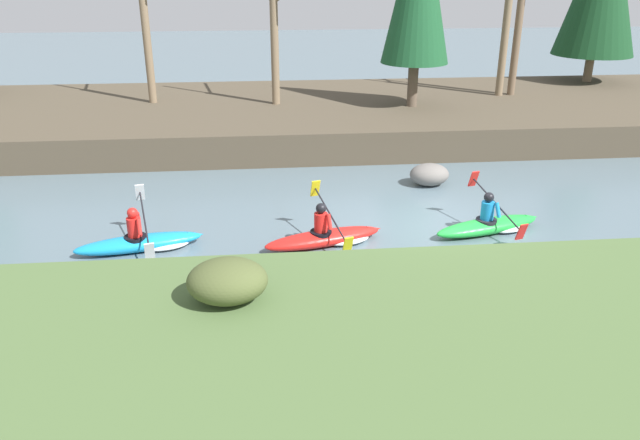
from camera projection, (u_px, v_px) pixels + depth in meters
name	position (u px, v px, depth m)	size (l,w,h in m)	color
ground_plane	(424.00, 226.00, 14.83)	(90.00, 90.00, 0.00)	slate
riverbank_near	(536.00, 380.00, 8.90)	(44.00, 7.74, 0.65)	#4C6638
riverbank_far	(362.00, 115.00, 23.26)	(44.00, 9.12, 1.02)	#4C4233
bare_tree_upstream	(146.00, 22.00, 21.87)	(3.29, 3.25, 5.95)	#7A664C
bare_tree_mid_upstream	(275.00, 39.00, 21.83)	(2.70, 2.67, 4.82)	#7A664C
bare_tree_mid_downstream	(508.00, 7.00, 22.90)	(3.78, 3.73, 6.87)	#7A664C
bare_tree_downstream	(519.00, 22.00, 23.21)	(3.19, 3.15, 5.74)	brown
shrub_clump_nearest	(227.00, 281.00, 10.21)	(1.33, 1.11, 0.72)	#4C562D
kayaker_lead	(492.00, 224.00, 14.45)	(2.77, 2.03, 1.20)	green
kayaker_middle	(328.00, 236.00, 13.82)	(2.77, 2.04, 1.20)	red
kayaker_trailing	(144.00, 241.00, 13.57)	(2.79, 2.05, 1.20)	#1993D6
boulder_midstream	(429.00, 175.00, 17.44)	(1.10, 0.86, 0.62)	slate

